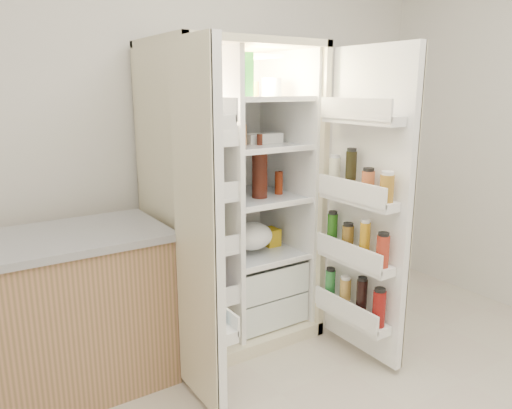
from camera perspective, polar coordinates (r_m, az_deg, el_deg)
wall_back at (r=3.17m, az=-8.82°, el=9.99°), size 4.00×0.02×2.70m
refrigerator at (r=3.03m, az=-3.05°, el=-1.64°), size 0.92×0.70×1.80m
freezer_door at (r=2.25m, az=-6.69°, el=-3.29°), size 0.15×0.40×1.72m
fridge_door at (r=2.75m, az=12.78°, el=-0.95°), size 0.17×0.58×1.72m
kitchen_counter at (r=2.70m, az=-22.79°, el=-12.05°), size 1.15×0.61×0.84m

